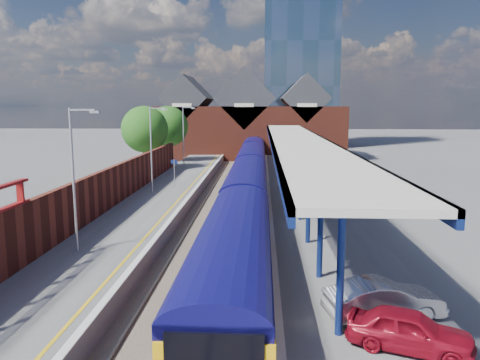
% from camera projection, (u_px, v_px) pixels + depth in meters
% --- Properties ---
extents(ground, '(240.00, 240.00, 0.00)m').
position_uv_depth(ground, '(236.00, 188.00, 46.61)').
color(ground, '#5B5B5E').
rests_on(ground, ground).
extents(ballast_bed, '(6.00, 76.00, 0.06)m').
position_uv_depth(ballast_bed, '(229.00, 209.00, 36.74)').
color(ballast_bed, '#473D33').
rests_on(ballast_bed, ground).
extents(rails, '(4.51, 76.00, 0.14)m').
position_uv_depth(rails, '(229.00, 208.00, 36.72)').
color(rails, slate).
rests_on(rails, ground).
extents(left_platform, '(5.00, 76.00, 1.00)m').
position_uv_depth(left_platform, '(159.00, 203.00, 36.91)').
color(left_platform, '#565659').
rests_on(left_platform, ground).
extents(right_platform, '(6.00, 76.00, 1.00)m').
position_uv_depth(right_platform, '(305.00, 204.00, 36.39)').
color(right_platform, '#565659').
rests_on(right_platform, ground).
extents(coping_left, '(0.30, 76.00, 0.05)m').
position_uv_depth(coping_left, '(189.00, 197.00, 36.72)').
color(coping_left, silver).
rests_on(coping_left, left_platform).
extents(coping_right, '(0.30, 76.00, 0.05)m').
position_uv_depth(coping_right, '(269.00, 197.00, 36.44)').
color(coping_right, silver).
rests_on(coping_right, right_platform).
extents(yellow_line, '(0.14, 76.00, 0.01)m').
position_uv_depth(yellow_line, '(181.00, 197.00, 36.75)').
color(yellow_line, yellow).
rests_on(yellow_line, left_platform).
extents(train, '(2.88, 65.91, 3.45)m').
position_uv_depth(train, '(250.00, 171.00, 43.08)').
color(train, '#0E0B52').
rests_on(train, ground).
extents(canopy, '(4.50, 52.00, 4.48)m').
position_uv_depth(canopy, '(298.00, 141.00, 37.59)').
color(canopy, navy).
rests_on(canopy, right_platform).
extents(lamp_post_b, '(1.48, 0.18, 7.00)m').
position_uv_depth(lamp_post_b, '(76.00, 171.00, 22.44)').
color(lamp_post_b, '#A5A8AA').
rests_on(lamp_post_b, left_platform).
extents(lamp_post_c, '(1.48, 0.18, 7.00)m').
position_uv_depth(lamp_post_c, '(153.00, 144.00, 38.22)').
color(lamp_post_c, '#A5A8AA').
rests_on(lamp_post_c, left_platform).
extents(lamp_post_d, '(1.48, 0.18, 7.00)m').
position_uv_depth(lamp_post_d, '(185.00, 133.00, 54.01)').
color(lamp_post_d, '#A5A8AA').
rests_on(lamp_post_d, left_platform).
extents(platform_sign, '(0.55, 0.08, 2.50)m').
position_uv_depth(platform_sign, '(174.00, 169.00, 40.49)').
color(platform_sign, '#A5A8AA').
rests_on(platform_sign, left_platform).
extents(brick_wall, '(0.35, 50.00, 3.86)m').
position_uv_depth(brick_wall, '(97.00, 194.00, 30.35)').
color(brick_wall, maroon).
rests_on(brick_wall, left_platform).
extents(station_building, '(30.00, 12.12, 13.78)m').
position_uv_depth(station_building, '(245.00, 123.00, 73.38)').
color(station_building, maroon).
rests_on(station_building, ground).
extents(glass_tower, '(14.20, 14.20, 40.30)m').
position_uv_depth(glass_tower, '(300.00, 44.00, 92.31)').
color(glass_tower, '#456277').
rests_on(glass_tower, ground).
extents(tree_near, '(5.20, 5.20, 8.10)m').
position_uv_depth(tree_near, '(146.00, 131.00, 52.07)').
color(tree_near, '#382314').
rests_on(tree_near, ground).
extents(tree_far, '(5.20, 5.20, 8.10)m').
position_uv_depth(tree_far, '(169.00, 127.00, 59.91)').
color(tree_far, '#382314').
rests_on(tree_far, ground).
extents(parked_car_red, '(3.85, 2.62, 1.22)m').
position_uv_depth(parked_car_red, '(409.00, 330.00, 13.64)').
color(parked_car_red, maroon).
rests_on(parked_car_red, right_platform).
extents(parked_car_silver, '(4.16, 2.17, 1.31)m').
position_uv_depth(parked_car_silver, '(384.00, 300.00, 15.67)').
color(parked_car_silver, '#ABABB0').
rests_on(parked_car_silver, right_platform).
extents(parked_car_dark, '(4.90, 2.52, 1.36)m').
position_uv_depth(parked_car_dark, '(317.00, 196.00, 33.40)').
color(parked_car_dark, black).
rests_on(parked_car_dark, right_platform).
extents(parked_car_blue, '(4.35, 2.91, 1.11)m').
position_uv_depth(parked_car_blue, '(325.00, 187.00, 38.19)').
color(parked_car_blue, navy).
rests_on(parked_car_blue, right_platform).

